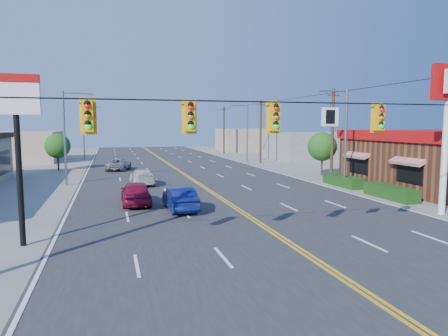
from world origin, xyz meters
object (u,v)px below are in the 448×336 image
object	(u,v)px
car_magenta	(136,193)
car_white	(142,177)
car_blue	(180,200)
pizza_hut_sign	(17,124)
car_silver	(119,165)
signal_span	(300,131)
kfc_pylon	(448,109)

from	to	relation	value
car_magenta	car_white	world-z (taller)	car_magenta
car_magenta	car_blue	xyz separation A→B (m)	(2.41, -2.49, -0.07)
pizza_hut_sign	car_blue	size ratio (longest dim) A/B	1.63
car_silver	pizza_hut_sign	bearing A→B (deg)	95.43
signal_span	car_magenta	xyz separation A→B (m)	(-5.68, 11.50, -4.12)
signal_span	car_silver	distance (m)	32.96
kfc_pylon	car_silver	bearing A→B (deg)	121.82
car_silver	kfc_pylon	bearing A→B (deg)	136.52
pizza_hut_sign	car_white	xyz separation A→B (m)	(6.28, 16.17, -4.53)
car_white	kfc_pylon	bearing A→B (deg)	130.94
car_blue	signal_span	bearing A→B (deg)	107.87
signal_span	car_silver	size ratio (longest dim) A/B	5.25
car_white	car_blue	bearing A→B (deg)	93.53
car_silver	car_blue	bearing A→B (deg)	112.18
car_blue	car_magenta	bearing A→B (deg)	-48.07
pizza_hut_sign	car_white	distance (m)	17.93
kfc_pylon	car_blue	world-z (taller)	kfc_pylon
kfc_pylon	car_white	size ratio (longest dim) A/B	1.88
signal_span	car_silver	world-z (taller)	signal_span
pizza_hut_sign	car_magenta	world-z (taller)	pizza_hut_sign
car_magenta	car_silver	bearing A→B (deg)	-88.18
pizza_hut_sign	car_white	bearing A→B (deg)	68.77
car_white	car_silver	size ratio (longest dim) A/B	0.98
signal_span	car_white	xyz separation A→B (m)	(-4.60, 20.17, -4.23)
kfc_pylon	car_silver	world-z (taller)	kfc_pylon
kfc_pylon	car_magenta	size ratio (longest dim) A/B	1.90
car_white	car_silver	xyz separation A→B (m)	(-1.70, 11.90, -0.01)
signal_span	car_silver	xyz separation A→B (m)	(-6.30, 32.07, -4.24)
pizza_hut_sign	car_silver	world-z (taller)	pizza_hut_sign
car_blue	car_white	xyz separation A→B (m)	(-1.33, 11.16, -0.04)
pizza_hut_sign	car_magenta	bearing A→B (deg)	55.26
signal_span	car_magenta	bearing A→B (deg)	116.29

